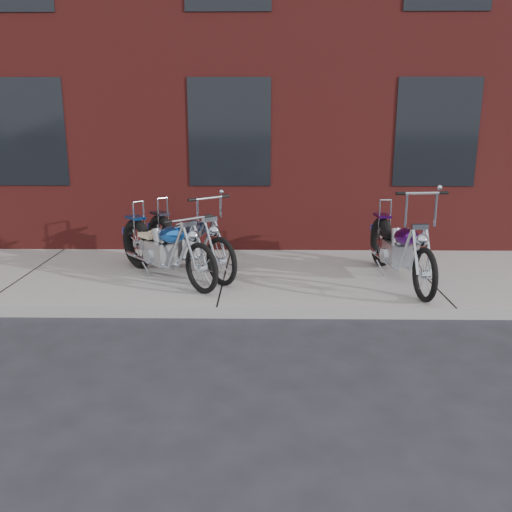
{
  "coord_description": "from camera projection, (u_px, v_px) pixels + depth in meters",
  "views": [
    {
      "loc": [
        0.59,
        -6.4,
        2.48
      ],
      "look_at": [
        0.48,
        0.8,
        0.61
      ],
      "focal_mm": 38.0,
      "sensor_mm": 36.0,
      "label": 1
    }
  ],
  "objects": [
    {
      "name": "chopper_purple",
      "position": [
        399.0,
        251.0,
        7.79
      ],
      "size": [
        0.6,
        2.47,
        1.39
      ],
      "rotation": [
        0.0,
        0.0,
        -1.46
      ],
      "color": "black",
      "rests_on": "sidewalk"
    },
    {
      "name": "sidewalk",
      "position": [
        225.0,
        278.0,
        8.26
      ],
      "size": [
        22.0,
        3.0,
        0.15
      ],
      "primitive_type": "cube",
      "color": "gray",
      "rests_on": "ground"
    },
    {
      "name": "building_brick",
      "position": [
        241.0,
        53.0,
        13.56
      ],
      "size": [
        22.0,
        10.0,
        8.0
      ],
      "primitive_type": "cube",
      "color": "maroon",
      "rests_on": "ground"
    },
    {
      "name": "chopper_third",
      "position": [
        187.0,
        244.0,
        8.25
      ],
      "size": [
        1.64,
        1.94,
        1.23
      ],
      "rotation": [
        0.0,
        0.0,
        -0.88
      ],
      "color": "black",
      "rests_on": "sidewalk"
    },
    {
      "name": "ground",
      "position": [
        217.0,
        318.0,
        6.83
      ],
      "size": [
        120.0,
        120.0,
        0.0
      ],
      "primitive_type": "plane",
      "color": "#25262D",
      "rests_on": "ground"
    },
    {
      "name": "chopper_blue",
      "position": [
        164.0,
        249.0,
        7.89
      ],
      "size": [
        1.73,
        1.89,
        1.06
      ],
      "rotation": [
        0.0,
        0.0,
        -0.83
      ],
      "color": "black",
      "rests_on": "sidewalk"
    }
  ]
}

